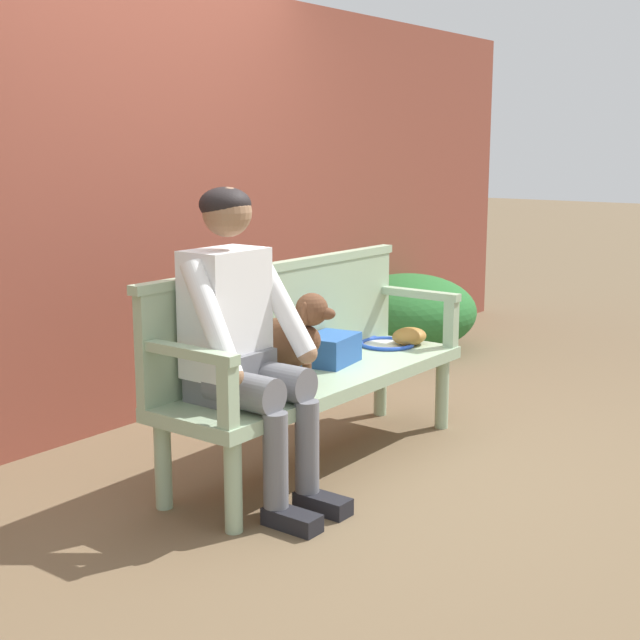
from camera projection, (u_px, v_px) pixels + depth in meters
The scene contains 12 objects.
ground_plane at pixel (320, 462), 4.18m from camera, with size 40.00×40.00×0.00m, color brown.
brick_garden_fence at pixel (123, 202), 4.73m from camera, with size 8.00×0.30×2.34m, color brown.
hedge_bush_mid_left at pixel (407, 312), 6.44m from camera, with size 1.10×0.98×0.55m, color #286B2D.
garden_bench at pixel (320, 385), 4.11m from camera, with size 1.78×0.51×0.43m.
bench_backrest at pixel (282, 314), 4.18m from camera, with size 1.82×0.06×0.50m.
bench_armrest_left_end at pixel (203, 370), 3.34m from camera, with size 0.06×0.51×0.28m.
bench_armrest_right_end at pixel (431, 306), 4.67m from camera, with size 0.06×0.51×0.28m.
person_seated at pixel (241, 335), 3.61m from camera, with size 0.56×0.65×1.30m.
dog_on_bench at pixel (292, 337), 3.91m from camera, with size 0.27×0.40×0.41m.
tennis_racket at pixel (384, 343), 4.69m from camera, with size 0.38×0.57×0.03m.
baseball_glove at pixel (409, 336), 4.68m from camera, with size 0.22×0.17×0.09m, color #9E6B2D.
sports_bag at pixel (331, 349), 4.27m from camera, with size 0.28×0.20×0.14m, color #2856A3.
Camera 1 is at (-3.17, -2.39, 1.47)m, focal length 49.96 mm.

